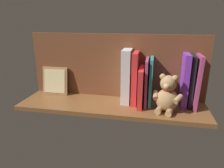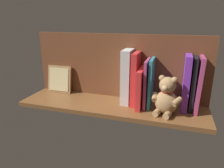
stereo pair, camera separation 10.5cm
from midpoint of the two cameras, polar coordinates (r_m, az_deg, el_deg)
The scene contains 12 objects.
ground_plane at distance 109.49cm, azimuth 2.77°, elevation -5.96°, with size 96.66×26.93×2.20cm, color brown.
shelf_back_panel at distance 114.00cm, azimuth 4.35°, elevation 4.87°, with size 96.66×1.50×35.10cm, color brown.
book_0 at distance 106.29cm, azimuth 25.47°, elevation -0.21°, with size 1.68×12.79×26.52cm, color #B23F72.
book_1 at distance 106.95cm, azimuth 24.08°, elevation -0.05°, with size 1.82×10.80×26.06cm, color black.
book_2 at distance 106.00cm, azimuth 22.51°, elevation 0.20°, with size 2.83×11.85×26.80cm, color purple.
teddy_bear at distance 99.76cm, azimuth 17.75°, elevation -3.61°, with size 14.19×13.56×18.20cm.
book_3 at distance 105.12cm, azimuth 13.60°, elevation 0.25°, with size 1.47×13.58×24.35cm, color teal.
book_4 at distance 104.81cm, azimuth 12.42°, elevation 0.12°, with size 1.30×14.69×23.79cm, color #B23F72.
book_5 at distance 104.63cm, azimuth 10.88°, elevation -1.07°, with size 2.41×16.94×19.43cm, color red.
book_6 at distance 105.90cm, azimuth 9.34°, elevation 1.37°, with size 2.83×12.72×26.90cm, color red.
dictionary_thick_white at distance 106.83cm, azimuth 7.05°, elevation 1.93°, with size 4.54×11.60×28.00cm, color silver.
picture_frame_leaning at distance 125.89cm, azimuth -12.04°, elevation 1.27°, with size 14.98×4.13×16.19cm.
Camera 2 is at (-30.03, 95.76, 43.01)cm, focal length 33.10 mm.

